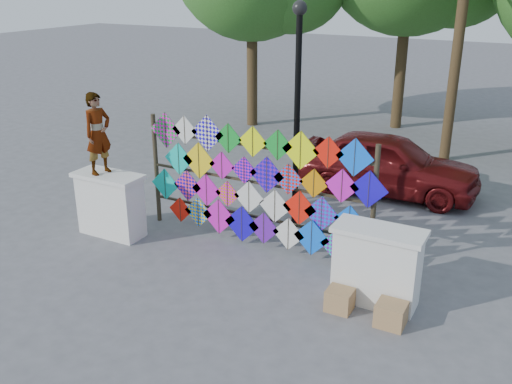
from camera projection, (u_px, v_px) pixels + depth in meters
ground at (234, 259)px, 10.47m from camera, size 80.00×80.00×0.00m
parapet_left at (111, 204)px, 11.26m from camera, size 1.40×0.65×1.28m
parapet_right at (377, 265)px, 8.88m from camera, size 1.40×0.65×1.28m
kite_rack at (256, 186)px, 10.60m from camera, size 4.91×0.24×2.45m
vendor_woman at (98, 134)px, 10.82m from camera, size 0.47×0.63×1.58m
sedan at (387, 163)px, 13.44m from camera, size 4.31×1.86×1.45m
lamppost at (298, 96)px, 11.02m from camera, size 0.28×0.28×4.46m
cardboard_box_near at (340, 300)px, 8.83m from camera, size 0.40×0.35×0.35m
cardboard_box_far at (391, 314)px, 8.45m from camera, size 0.43×0.40×0.36m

